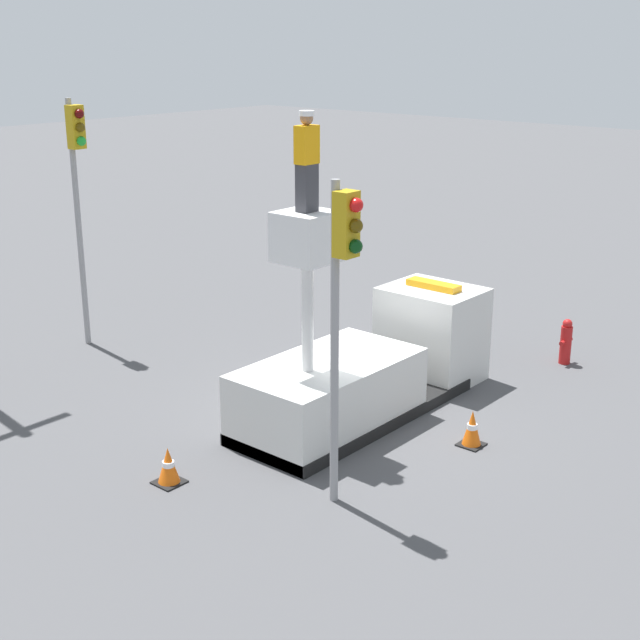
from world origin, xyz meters
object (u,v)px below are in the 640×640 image
traffic_light_pole (342,282)px  fire_hydrant (566,342)px  worker (307,162)px  traffic_cone_rear (168,466)px  traffic_cone_curbside (472,429)px  traffic_light_across (78,175)px  bucket_truck (368,369)px

traffic_light_pole → fire_hydrant: bearing=1.0°
worker → traffic_cone_rear: bearing=167.4°
traffic_light_pole → traffic_cone_curbside: bearing=-9.0°
worker → fire_hydrant: (7.01, -1.88, -4.74)m
traffic_light_across → fire_hydrant: (6.42, -9.61, -3.68)m
bucket_truck → worker: 4.77m
traffic_cone_rear → worker: bearing=-12.6°
bucket_truck → worker: worker is taller
traffic_light_pole → traffic_cone_curbside: 4.77m
traffic_cone_curbside → bucket_truck: bearing=87.8°
bucket_truck → fire_hydrant: (5.14, -1.88, -0.35)m
traffic_light_across → traffic_cone_rear: (-3.49, -7.09, -3.90)m
worker → traffic_cone_curbside: (1.77, -2.54, -4.94)m
worker → traffic_light_across: bearing=85.6°
traffic_light_across → fire_hydrant: traffic_light_across is taller
traffic_light_pole → traffic_cone_rear: size_ratio=8.05×
traffic_light_across → fire_hydrant: 12.13m
fire_hydrant → traffic_cone_curbside: fire_hydrant is taller
bucket_truck → traffic_cone_rear: (-4.77, 0.65, -0.57)m
traffic_light_pole → traffic_cone_curbside: (3.27, -0.52, -3.44)m
traffic_light_pole → fire_hydrant: size_ratio=4.90×
traffic_cone_rear → traffic_light_across: bearing=63.8°
bucket_truck → traffic_cone_curbside: bearing=-92.2°
traffic_light_pole → traffic_light_across: bearing=77.9°
worker → traffic_cone_curbside: bearing=-55.1°
fire_hydrant → traffic_light_pole: bearing=-179.0°
traffic_light_pole → traffic_light_across: (2.09, 9.75, 0.44)m
traffic_cone_rear → bucket_truck: bearing=-7.7°
traffic_cone_curbside → fire_hydrant: bearing=7.2°
worker → fire_hydrant: worker is taller
traffic_light_across → bucket_truck: bearing=-80.6°
bucket_truck → traffic_light_pole: bearing=-149.0°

